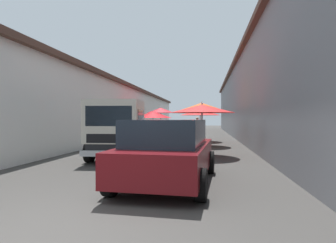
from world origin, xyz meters
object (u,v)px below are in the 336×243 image
(fruit_stall_far_right, at_px, (161,113))
(parked_scooter, at_px, (152,134))
(fruit_stall_mid_lane, at_px, (153,117))
(hatchback_car, at_px, (169,151))
(plastic_stool, at_px, (152,141))
(vendor_by_crates, at_px, (197,126))
(fruit_stall_far_left, at_px, (201,115))
(fruit_stall_near_left, at_px, (201,110))
(fruit_stall_near_right, at_px, (200,115))
(delivery_truck, at_px, (120,131))

(fruit_stall_far_right, xyz_separation_m, parked_scooter, (-4.27, -0.12, -1.47))
(parked_scooter, bearing_deg, fruit_stall_mid_lane, 7.90)
(fruit_stall_mid_lane, relative_size, parked_scooter, 1.65)
(fruit_stall_mid_lane, height_order, hatchback_car, fruit_stall_mid_lane)
(hatchback_car, xyz_separation_m, plastic_stool, (7.83, 1.92, -0.41))
(parked_scooter, bearing_deg, fruit_stall_far_right, 1.63)
(fruit_stall_far_right, distance_m, vendor_by_crates, 3.82)
(fruit_stall_mid_lane, bearing_deg, parked_scooter, -172.10)
(fruit_stall_far_left, height_order, hatchback_car, fruit_stall_far_left)
(fruit_stall_near_left, relative_size, plastic_stool, 6.39)
(fruit_stall_far_left, relative_size, plastic_stool, 5.85)
(fruit_stall_near_right, height_order, delivery_truck, fruit_stall_near_right)
(fruit_stall_near_left, xyz_separation_m, fruit_stall_near_right, (3.11, 0.15, -0.23))
(parked_scooter, bearing_deg, fruit_stall_near_left, -133.98)
(fruit_stall_near_right, distance_m, plastic_stool, 5.04)
(plastic_stool, bearing_deg, parked_scooter, 11.08)
(fruit_stall_near_left, relative_size, fruit_stall_far_right, 1.14)
(fruit_stall_near_right, relative_size, plastic_stool, 5.96)
(fruit_stall_far_left, xyz_separation_m, fruit_stall_near_right, (7.28, 0.25, 0.07))
(fruit_stall_near_left, height_order, delivery_truck, fruit_stall_near_left)
(fruit_stall_far_right, height_order, vendor_by_crates, fruit_stall_far_right)
(fruit_stall_mid_lane, relative_size, fruit_stall_near_right, 1.06)
(fruit_stall_near_right, bearing_deg, fruit_stall_far_left, -178.02)
(fruit_stall_near_right, height_order, plastic_stool, fruit_stall_near_right)
(fruit_stall_mid_lane, bearing_deg, fruit_stall_near_left, -144.54)
(fruit_stall_mid_lane, distance_m, fruit_stall_far_right, 2.49)
(fruit_stall_far_left, bearing_deg, fruit_stall_far_right, 16.90)
(fruit_stall_far_left, relative_size, fruit_stall_far_right, 1.04)
(delivery_truck, bearing_deg, hatchback_car, -147.29)
(fruit_stall_far_left, height_order, fruit_stall_near_right, fruit_stall_near_right)
(delivery_truck, bearing_deg, parked_scooter, 3.54)
(fruit_stall_far_left, distance_m, fruit_stall_mid_lane, 9.88)
(fruit_stall_near_left, distance_m, delivery_truck, 6.23)
(fruit_stall_mid_lane, xyz_separation_m, fruit_stall_far_right, (2.47, -0.13, 0.30))
(fruit_stall_near_left, xyz_separation_m, plastic_stool, (-1.16, 2.46, -1.60))
(vendor_by_crates, relative_size, plastic_stool, 3.66)
(fruit_stall_mid_lane, xyz_separation_m, hatchback_car, (-14.00, -3.02, -0.88))
(fruit_stall_mid_lane, distance_m, fruit_stall_near_right, 3.91)
(vendor_by_crates, bearing_deg, delivery_truck, 167.68)
(plastic_stool, bearing_deg, fruit_stall_near_right, -28.43)
(parked_scooter, bearing_deg, plastic_stool, -168.92)
(fruit_stall_near_left, bearing_deg, parked_scooter, 46.02)
(fruit_stall_near_left, bearing_deg, fruit_stall_near_right, 2.81)
(delivery_truck, bearing_deg, fruit_stall_far_left, -64.93)
(parked_scooter, relative_size, plastic_stool, 3.84)
(fruit_stall_near_left, bearing_deg, fruit_stall_far_right, 24.70)
(fruit_stall_mid_lane, distance_m, delivery_truck, 10.56)
(fruit_stall_far_left, xyz_separation_m, plastic_stool, (3.01, 2.56, -1.30))
(fruit_stall_mid_lane, distance_m, fruit_stall_near_left, 6.15)
(fruit_stall_near_left, xyz_separation_m, fruit_stall_far_right, (7.47, 3.44, -0.01))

